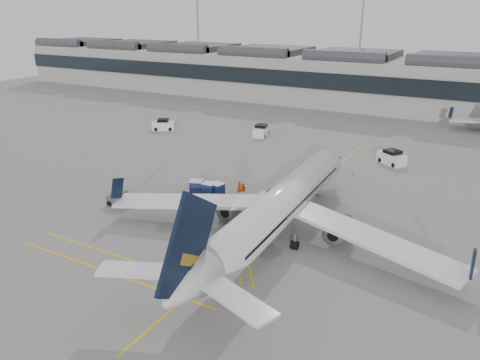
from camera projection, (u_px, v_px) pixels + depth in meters
The scene contains 18 objects.
ground at pixel (177, 215), 51.52m from camera, with size 220.00×220.00×0.00m, color gray.
terminal at pixel (362, 79), 108.29m from camera, with size 200.00×20.45×12.40m.
light_masts at pixel (374, 38), 117.70m from camera, with size 113.00×0.60×25.45m.
apron_markings at pixel (296, 202), 55.10m from camera, with size 0.25×60.00×0.01m, color gold.
airliner_main at pixel (279, 208), 45.84m from camera, with size 35.83×39.19×10.41m.
belt_loader at pixel (272, 201), 53.83m from camera, with size 4.42×1.57×1.81m.
baggage_cart_a at pixel (217, 189), 56.48m from camera, with size 1.89×1.69×1.69m.
baggage_cart_b at pixel (231, 207), 51.23m from camera, with size 1.88×1.65×1.75m.
baggage_cart_c at pixel (196, 187), 57.18m from camera, with size 2.03×1.87×1.73m.
baggage_cart_d at pixel (209, 189), 56.56m from camera, with size 1.67×1.40×1.69m.
ramp_agent_a at pixel (240, 189), 56.28m from camera, with size 0.70×0.46×1.93m, color #FF570D.
ramp_agent_b at pixel (243, 191), 56.00m from camera, with size 0.90×0.70×1.85m, color #F34D0C.
pushback_tug at pixel (120, 199), 54.13m from camera, with size 3.09×2.24×1.57m.
safety_cone_nose at pixel (354, 173), 63.87m from camera, with size 0.36×0.36×0.50m, color #F24C0A.
safety_cone_engine at pixel (318, 208), 52.70m from camera, with size 0.36×0.36×0.49m, color #F24C0A.
service_van_left at pixel (164, 125), 87.67m from camera, with size 4.50×3.75×2.07m.
service_van_mid at pixel (261, 131), 83.43m from camera, with size 2.73×4.36×2.09m.
service_van_right at pixel (392, 158), 68.30m from camera, with size 4.57×4.02×2.12m.
Camera 1 is at (29.11, -37.60, 21.37)m, focal length 35.00 mm.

